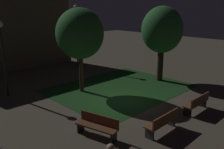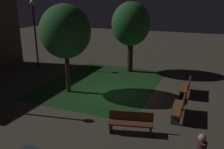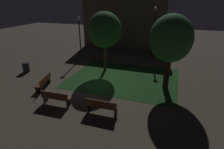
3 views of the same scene
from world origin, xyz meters
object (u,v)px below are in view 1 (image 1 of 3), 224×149
at_px(bench_front_left, 98,125).
at_px(tree_right_canopy, 80,34).
at_px(bench_corner, 163,122).
at_px(tree_near_wall, 162,30).
at_px(lamp_post_path_center, 77,27).
at_px(bench_near_trees, 197,103).
at_px(lamp_post_plaza_west, 2,46).

relative_size(bench_front_left, tree_right_canopy, 0.37).
distance_m(bench_corner, tree_near_wall, 8.14).
distance_m(tree_right_canopy, lamp_post_path_center, 6.14).
bearing_deg(tree_right_canopy, bench_near_trees, -70.97).
xyz_separation_m(bench_corner, lamp_post_plaza_west, (-2.88, 8.79, 2.47)).
bearing_deg(bench_near_trees, bench_front_left, 161.97).
bearing_deg(lamp_post_plaza_west, bench_near_trees, -56.37).
xyz_separation_m(bench_front_left, lamp_post_plaza_west, (-0.76, 7.13, 2.47)).
bearing_deg(bench_corner, lamp_post_plaza_west, 108.15).
distance_m(bench_front_left, lamp_post_path_center, 12.09).
xyz_separation_m(bench_front_left, lamp_post_path_center, (6.33, 9.86, 2.99)).
bearing_deg(lamp_post_plaza_west, bench_front_left, -83.90).
relative_size(bench_near_trees, tree_near_wall, 0.35).
relative_size(bench_front_left, lamp_post_plaza_west, 0.43).
distance_m(bench_front_left, tree_near_wall, 9.20).
xyz_separation_m(bench_near_trees, bench_front_left, (-5.08, 1.65, 0.00)).
bearing_deg(lamp_post_plaza_west, tree_right_canopy, -32.93).
bearing_deg(tree_near_wall, bench_front_left, -161.36).
height_order(bench_corner, tree_right_canopy, tree_right_canopy).
bearing_deg(bench_near_trees, lamp_post_plaza_west, 123.63).
bearing_deg(bench_near_trees, tree_right_canopy, 109.03).
relative_size(tree_near_wall, lamp_post_path_center, 0.99).
bearing_deg(bench_corner, lamp_post_path_center, 69.91).
relative_size(tree_right_canopy, lamp_post_path_center, 0.97).
xyz_separation_m(bench_near_trees, lamp_post_path_center, (1.25, 11.51, 2.99)).
relative_size(bench_corner, bench_front_left, 0.97).
relative_size(tree_right_canopy, tree_near_wall, 0.98).
xyz_separation_m(bench_corner, tree_near_wall, (6.11, 4.43, 3.04)).
distance_m(bench_front_left, tree_right_canopy, 6.35).
height_order(tree_near_wall, lamp_post_path_center, lamp_post_path_center).
height_order(bench_corner, lamp_post_path_center, lamp_post_path_center).
height_order(bench_front_left, lamp_post_path_center, lamp_post_path_center).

